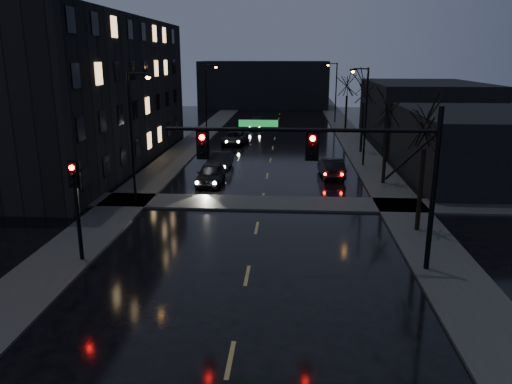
% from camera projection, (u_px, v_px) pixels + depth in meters
% --- Properties ---
extents(sidewalk_left, '(3.00, 140.00, 0.12)m').
position_uv_depth(sidewalk_left, '(182.00, 152.00, 47.41)').
color(sidewalk_left, '#2D2D2B').
rests_on(sidewalk_left, ground).
extents(sidewalk_right, '(3.00, 140.00, 0.12)m').
position_uv_depth(sidewalk_right, '(363.00, 154.00, 46.29)').
color(sidewalk_right, '#2D2D2B').
rests_on(sidewalk_right, ground).
extents(sidewalk_cross, '(40.00, 3.00, 0.12)m').
position_uv_depth(sidewalk_cross, '(262.00, 203.00, 30.97)').
color(sidewalk_cross, '#2D2D2B').
rests_on(sidewalk_cross, ground).
extents(apartment_block, '(12.00, 30.00, 12.00)m').
position_uv_depth(apartment_block, '(72.00, 92.00, 41.55)').
color(apartment_block, black).
rests_on(apartment_block, ground).
extents(commercial_right_near, '(10.00, 14.00, 5.00)m').
position_uv_depth(commercial_right_near, '(478.00, 146.00, 36.52)').
color(commercial_right_near, black).
rests_on(commercial_right_near, ground).
extents(commercial_right_far, '(12.00, 18.00, 6.00)m').
position_uv_depth(commercial_right_far, '(423.00, 109.00, 57.46)').
color(commercial_right_far, black).
rests_on(commercial_right_far, ground).
extents(far_block, '(22.00, 10.00, 8.00)m').
position_uv_depth(far_block, '(264.00, 85.00, 87.38)').
color(far_block, black).
rests_on(far_block, ground).
extents(signal_mast, '(11.11, 0.41, 7.00)m').
position_uv_depth(signal_mast, '(343.00, 158.00, 20.30)').
color(signal_mast, black).
rests_on(signal_mast, ground).
extents(signal_pole_left, '(0.35, 0.41, 4.53)m').
position_uv_depth(signal_pole_left, '(76.00, 197.00, 21.54)').
color(signal_pole_left, black).
rests_on(signal_pole_left, ground).
extents(tree_near, '(3.52, 3.52, 8.08)m').
position_uv_depth(tree_near, '(427.00, 112.00, 24.46)').
color(tree_near, black).
rests_on(tree_near, ground).
extents(tree_mid_a, '(3.30, 3.30, 7.58)m').
position_uv_depth(tree_mid_a, '(389.00, 102.00, 34.19)').
color(tree_mid_a, black).
rests_on(tree_mid_a, ground).
extents(tree_mid_b, '(3.74, 3.74, 8.59)m').
position_uv_depth(tree_mid_b, '(364.00, 82.00, 45.53)').
color(tree_mid_b, black).
rests_on(tree_mid_b, ground).
extents(tree_far, '(3.43, 3.43, 7.88)m').
position_uv_depth(tree_far, '(348.00, 80.00, 59.14)').
color(tree_far, black).
rests_on(tree_far, ground).
extents(streetlight_l_near, '(1.53, 0.28, 8.00)m').
position_uv_depth(streetlight_l_near, '(135.00, 127.00, 29.74)').
color(streetlight_l_near, black).
rests_on(streetlight_l_near, ground).
extents(streetlight_l_far, '(1.53, 0.28, 8.00)m').
position_uv_depth(streetlight_l_far, '(208.00, 94.00, 55.72)').
color(streetlight_l_far, black).
rests_on(streetlight_l_far, ground).
extents(streetlight_r_mid, '(1.53, 0.28, 8.00)m').
position_uv_depth(streetlight_r_mid, '(363.00, 109.00, 40.29)').
color(streetlight_r_mid, black).
rests_on(streetlight_r_mid, ground).
extents(streetlight_r_far, '(1.53, 0.28, 8.00)m').
position_uv_depth(streetlight_r_far, '(335.00, 87.00, 67.24)').
color(streetlight_r_far, black).
rests_on(streetlight_r_far, ground).
extents(oncoming_car_a, '(1.79, 4.42, 1.50)m').
position_uv_depth(oncoming_car_a, '(211.00, 174.00, 35.56)').
color(oncoming_car_a, black).
rests_on(oncoming_car_a, ground).
extents(oncoming_car_b, '(1.78, 4.18, 1.34)m').
position_uv_depth(oncoming_car_b, '(220.00, 161.00, 40.41)').
color(oncoming_car_b, black).
rests_on(oncoming_car_b, ground).
extents(oncoming_car_c, '(2.67, 5.00, 1.34)m').
position_uv_depth(oncoming_car_c, '(235.00, 138.00, 51.62)').
color(oncoming_car_c, black).
rests_on(oncoming_car_c, ground).
extents(oncoming_car_d, '(2.12, 4.83, 1.38)m').
position_uv_depth(oncoming_car_d, '(256.00, 123.00, 62.51)').
color(oncoming_car_d, black).
rests_on(oncoming_car_d, ground).
extents(lead_car, '(1.90, 4.49, 1.44)m').
position_uv_depth(lead_car, '(331.00, 167.00, 37.77)').
color(lead_car, black).
rests_on(lead_car, ground).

